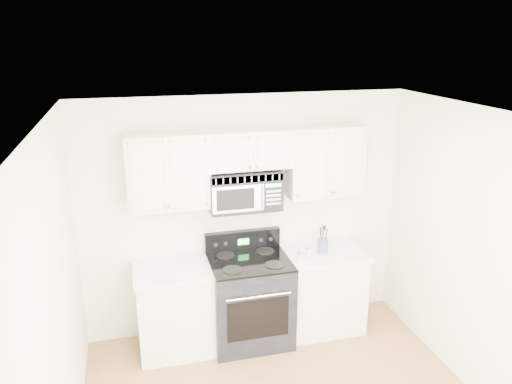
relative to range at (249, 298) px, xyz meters
name	(u,v)px	position (x,y,z in m)	size (l,w,h in m)	color
room	(299,293)	(0.05, -1.40, 0.82)	(3.51, 3.51, 2.61)	#9C674A
base_cabinet_left	(178,311)	(-0.75, 0.04, -0.06)	(0.86, 0.65, 0.92)	beige
base_cabinet_right	(322,292)	(0.85, 0.04, -0.06)	(0.86, 0.65, 0.92)	beige
range	(249,298)	(0.00, 0.00, 0.00)	(0.83, 0.75, 1.14)	black
upper_cabinets	(249,162)	(0.05, 0.18, 1.45)	(2.44, 0.37, 0.75)	beige
microwave	(244,190)	(-0.01, 0.16, 1.17)	(0.74, 0.42, 0.41)	black
utensil_crock	(323,245)	(0.82, 0.03, 0.52)	(0.11, 0.11, 0.31)	#434E75
shaker_salt	(299,256)	(0.51, -0.11, 0.48)	(0.04, 0.04, 0.09)	#B9B9C1
shaker_pepper	(309,252)	(0.64, -0.05, 0.49)	(0.05, 0.05, 0.11)	#B9B9C1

